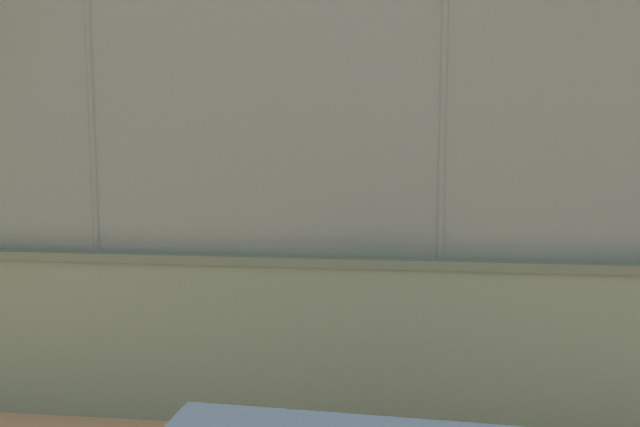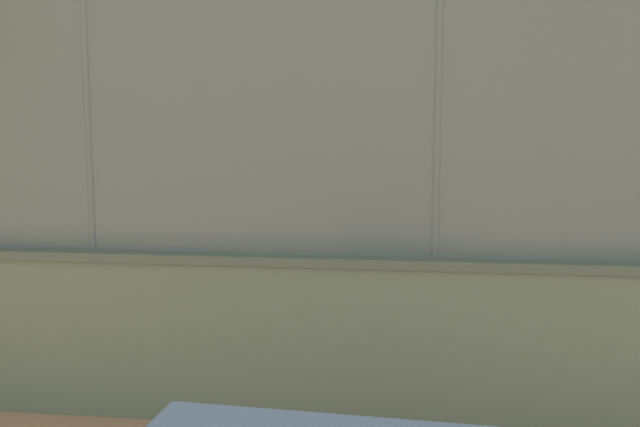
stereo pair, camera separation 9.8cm
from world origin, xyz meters
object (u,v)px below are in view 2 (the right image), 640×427
player_foreground_swinging (301,200)px  courtside_bench (80,330)px  sports_ball (326,192)px  player_crossing_court (387,217)px

player_foreground_swinging → courtside_bench: size_ratio=1.00×
sports_ball → courtside_bench: size_ratio=0.12×
sports_ball → player_foreground_swinging: bearing=-75.4°
player_crossing_court → player_foreground_swinging: size_ratio=1.04×
sports_ball → courtside_bench: bearing=69.0°
player_foreground_swinging → sports_ball: (-1.01, 3.89, 0.56)m
sports_ball → player_crossing_court: bearing=-152.7°
player_crossing_court → sports_ball: bearing=27.3°
player_crossing_court → courtside_bench: (3.29, 6.20, -0.53)m
player_crossing_court → courtside_bench: size_ratio=1.04×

